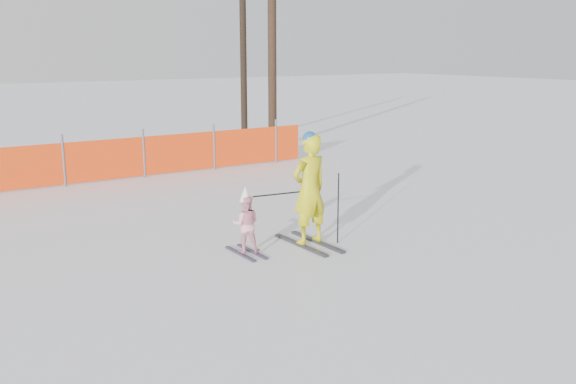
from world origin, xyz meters
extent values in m
plane|color=white|center=(0.00, 0.00, 0.00)|extent=(120.00, 120.00, 0.00)
cube|color=black|center=(0.37, 0.67, 0.02)|extent=(0.09, 1.43, 0.04)
cube|color=black|center=(0.71, 0.67, 0.02)|extent=(0.09, 1.43, 0.04)
imported|color=yellow|center=(0.54, 0.67, 0.95)|extent=(0.70, 0.49, 1.82)
sphere|color=#1A5292|center=(0.54, 0.67, 1.79)|extent=(0.24, 0.24, 0.24)
cube|color=black|center=(-0.70, 0.83, 0.01)|extent=(0.09, 0.89, 0.03)
cube|color=black|center=(-0.48, 0.83, 0.01)|extent=(0.09, 0.89, 0.03)
imported|color=#FBA4BA|center=(-0.59, 0.83, 0.49)|extent=(0.56, 0.53, 0.92)
cone|color=white|center=(-0.59, 0.83, 0.98)|extent=(0.19, 0.19, 0.24)
cylinder|color=black|center=(0.99, 0.47, 0.60)|extent=(0.02, 0.02, 1.20)
cylinder|color=black|center=(-0.02, 0.75, 0.92)|extent=(0.88, 0.15, 0.02)
cylinder|color=#595960|center=(-1.56, 7.73, 0.62)|extent=(0.06, 0.06, 1.25)
cylinder|color=#595960|center=(0.44, 7.73, 0.62)|extent=(0.06, 0.06, 1.25)
cylinder|color=#595960|center=(2.44, 7.73, 0.62)|extent=(0.06, 0.06, 1.25)
cylinder|color=#595960|center=(4.44, 7.73, 0.62)|extent=(0.06, 0.06, 1.25)
cylinder|color=#2F2015|center=(5.85, 10.13, 2.94)|extent=(0.28, 0.28, 5.89)
cylinder|color=black|center=(5.95, 12.16, 2.65)|extent=(0.23, 0.23, 5.31)
camera|label=1|loc=(-5.50, -7.69, 3.19)|focal=40.00mm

